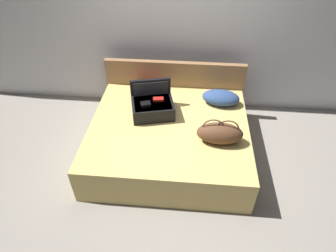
{
  "coord_description": "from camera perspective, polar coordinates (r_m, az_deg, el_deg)",
  "views": [
    {
      "loc": [
        0.24,
        -2.43,
        2.88
      ],
      "look_at": [
        0.0,
        0.27,
        0.59
      ],
      "focal_mm": 31.45,
      "sensor_mm": 36.0,
      "label": 1
    }
  ],
  "objects": [
    {
      "name": "pillow_center_head",
      "position": [
        4.26,
        -4.18,
        7.21
      ],
      "size": [
        0.48,
        0.34,
        0.15
      ],
      "primitive_type": "ellipsoid",
      "rotation": [
        0.0,
        0.0,
        -0.15
      ],
      "color": "maroon",
      "rests_on": "bed"
    },
    {
      "name": "headboard",
      "position": [
        4.5,
        1.23,
        7.34
      ],
      "size": [
        2.05,
        0.08,
        0.88
      ],
      "primitive_type": "cube",
      "color": "olive",
      "rests_on": "ground"
    },
    {
      "name": "bed",
      "position": [
        3.88,
        0.18,
        -2.59
      ],
      "size": [
        2.01,
        1.79,
        0.49
      ],
      "primitive_type": "cube",
      "color": "tan",
      "rests_on": "ground"
    },
    {
      "name": "duffel_bag",
      "position": [
        3.46,
        10.01,
        -1.37
      ],
      "size": [
        0.54,
        0.27,
        0.33
      ],
      "rotation": [
        0.0,
        0.0,
        -0.01
      ],
      "color": "brown",
      "rests_on": "bed"
    },
    {
      "name": "pillow_near_headboard",
      "position": [
        4.1,
        10.18,
        5.43
      ],
      "size": [
        0.53,
        0.35,
        0.19
      ],
      "primitive_type": "ellipsoid",
      "rotation": [
        0.0,
        0.0,
        -0.11
      ],
      "color": "navy",
      "rests_on": "bed"
    },
    {
      "name": "ground_plane",
      "position": [
        3.78,
        -0.37,
        -9.42
      ],
      "size": [
        12.0,
        12.0,
        0.0
      ],
      "primitive_type": "plane",
      "color": "gray"
    },
    {
      "name": "hard_case_large",
      "position": [
        3.85,
        -3.03,
        3.95
      ],
      "size": [
        0.62,
        0.55,
        0.4
      ],
      "rotation": [
        0.0,
        0.0,
        0.24
      ],
      "color": "black",
      "rests_on": "bed"
    },
    {
      "name": "back_wall",
      "position": [
        4.39,
        1.72,
        19.11
      ],
      "size": [
        8.0,
        0.1,
        2.6
      ],
      "primitive_type": "cube",
      "color": "silver",
      "rests_on": "ground"
    }
  ]
}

